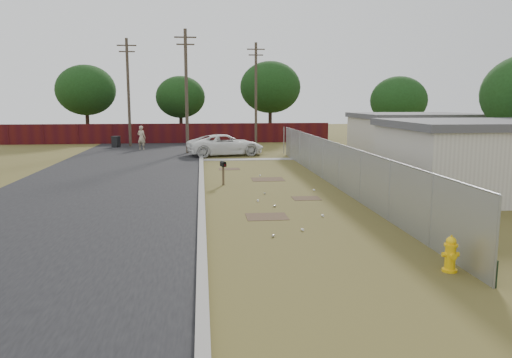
{
  "coord_description": "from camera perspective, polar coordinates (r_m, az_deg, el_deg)",
  "views": [
    {
      "loc": [
        -2.96,
        -21.4,
        3.93
      ],
      "look_at": [
        -1.03,
        -3.7,
        1.1
      ],
      "focal_mm": 35.0,
      "sensor_mm": 36.0,
      "label": 1
    }
  ],
  "objects": [
    {
      "name": "ground",
      "position": [
        21.96,
        1.61,
        -1.29
      ],
      "size": [
        120.0,
        120.0,
        0.0
      ],
      "primitive_type": "plane",
      "color": "brown",
      "rests_on": "ground"
    },
    {
      "name": "street",
      "position": [
        29.95,
        -13.47,
        1.27
      ],
      "size": [
        15.1,
        60.0,
        0.12
      ],
      "color": "black",
      "rests_on": "ground"
    },
    {
      "name": "pickup_truck",
      "position": [
        35.77,
        -3.5,
        3.91
      ],
      "size": [
        5.85,
        3.65,
        1.51
      ],
      "primitive_type": "imported",
      "rotation": [
        0.0,
        0.0,
        1.8
      ],
      "color": "white",
      "rests_on": "ground"
    },
    {
      "name": "horizon_trees",
      "position": [
        45.13,
        -1.44,
        9.9
      ],
      "size": [
        33.32,
        31.94,
        7.78
      ],
      "color": "black",
      "rests_on": "ground"
    },
    {
      "name": "mailbox",
      "position": [
        23.16,
        -3.77,
        1.48
      ],
      "size": [
        0.29,
        0.49,
        1.13
      ],
      "color": "brown",
      "rests_on": "ground"
    },
    {
      "name": "privacy_fence",
      "position": [
        46.6,
        -10.01,
        5.16
      ],
      "size": [
        30.0,
        0.12,
        1.8
      ],
      "primitive_type": "cube",
      "color": "#420E0E",
      "rests_on": "ground"
    },
    {
      "name": "chainlink_fence",
      "position": [
        23.45,
        8.85,
        1.24
      ],
      "size": [
        0.1,
        27.06,
        2.02
      ],
      "color": "gray",
      "rests_on": "ground"
    },
    {
      "name": "pedestrian",
      "position": [
        40.82,
        -12.96,
        4.62
      ],
      "size": [
        0.82,
        0.69,
        1.92
      ],
      "primitive_type": "imported",
      "rotation": [
        0.0,
        0.0,
        2.75
      ],
      "color": "tan",
      "rests_on": "ground"
    },
    {
      "name": "scattered_litter",
      "position": [
        19.2,
        3.01,
        -2.68
      ],
      "size": [
        2.94,
        11.77,
        0.07
      ],
      "color": "silver",
      "rests_on": "ground"
    },
    {
      "name": "houses",
      "position": [
        27.71,
        21.01,
        3.52
      ],
      "size": [
        9.3,
        17.24,
        3.1
      ],
      "color": "beige",
      "rests_on": "ground"
    },
    {
      "name": "fire_hydrant",
      "position": [
        12.45,
        21.34,
        -8.05
      ],
      "size": [
        0.39,
        0.39,
        0.87
      ],
      "color": "yellow",
      "rests_on": "ground"
    },
    {
      "name": "trash_bin",
      "position": [
        43.48,
        -15.71,
        4.14
      ],
      "size": [
        0.77,
        0.83,
        0.94
      ],
      "color": "black",
      "rests_on": "ground"
    },
    {
      "name": "utility_poles",
      "position": [
        42.08,
        -7.32,
        9.99
      ],
      "size": [
        12.6,
        8.24,
        9.0
      ],
      "color": "#4D4233",
      "rests_on": "ground"
    }
  ]
}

